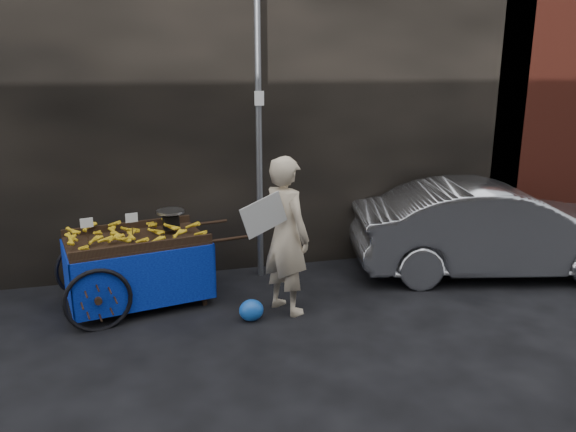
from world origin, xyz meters
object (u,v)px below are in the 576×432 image
object	(u,v)px
vendor	(286,235)
parked_car	(495,229)
banana_cart	(132,246)
plastic_bag	(251,310)

from	to	relation	value
vendor	parked_car	size ratio (longest dim) A/B	0.48
banana_cart	plastic_bag	world-z (taller)	banana_cart
banana_cart	vendor	size ratio (longest dim) A/B	1.27
banana_cart	parked_car	size ratio (longest dim) A/B	0.61
vendor	plastic_bag	world-z (taller)	vendor
banana_cart	vendor	bearing A→B (deg)	-31.57
vendor	parked_car	distance (m)	3.14
banana_cart	parked_car	bearing A→B (deg)	-13.13
plastic_bag	parked_car	world-z (taller)	parked_car
parked_car	vendor	bearing A→B (deg)	111.46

